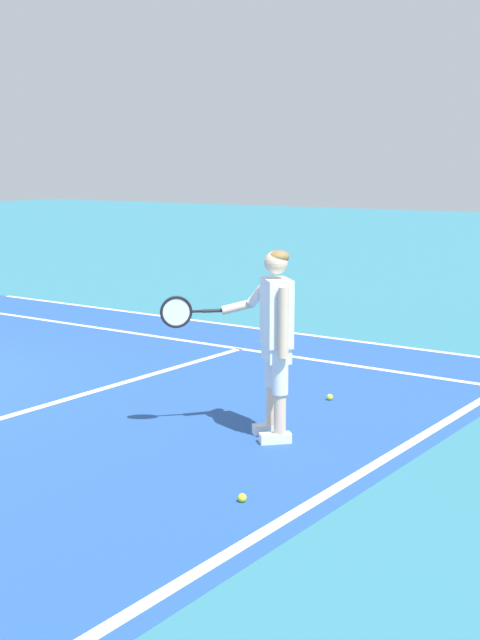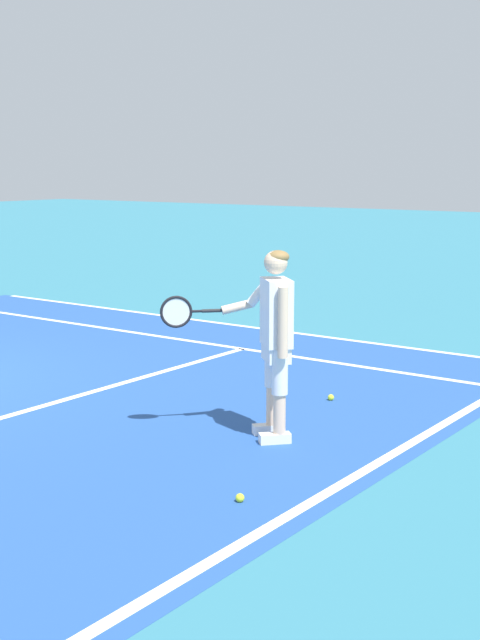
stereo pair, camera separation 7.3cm
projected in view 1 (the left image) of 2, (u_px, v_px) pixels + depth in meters
name	position (u px, v px, depth m)	size (l,w,h in m)	color
line_baseline	(314.00, 502.00, 6.42)	(10.98, 0.10, 0.01)	white
line_singles_right	(161.00, 337.00, 12.57)	(0.10, 10.00, 0.01)	white
line_doubles_right	(218.00, 323.00, 13.67)	(0.10, 10.00, 0.01)	white
tennis_player	(273.00, 331.00, 7.75)	(0.77, 1.15, 1.71)	white
tennis_ball_near_feet	(330.00, 397.00, 9.20)	(0.07, 0.07, 0.07)	#CCE02D
tennis_ball_by_baseline	(242.00, 498.00, 6.41)	(0.07, 0.07, 0.07)	#CCE02D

